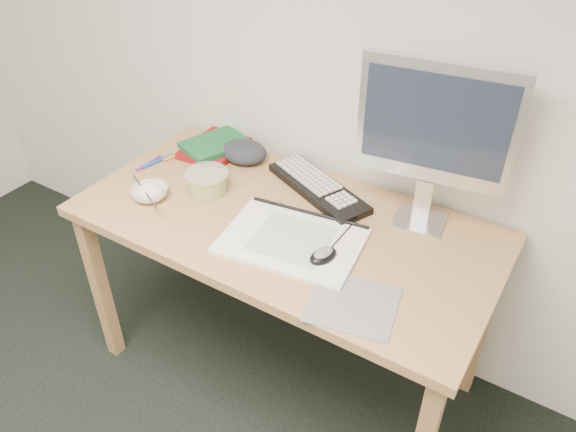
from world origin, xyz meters
name	(u,v)px	position (x,y,z in m)	size (l,w,h in m)	color
desk	(284,240)	(0.27, 1.43, 0.67)	(1.40, 0.70, 0.75)	#AF8550
mousepad	(353,304)	(0.64, 1.20, 0.75)	(0.24, 0.21, 0.00)	slate
sketchpad	(292,240)	(0.36, 1.35, 0.76)	(0.43, 0.31, 0.01)	white
keyboard	(318,188)	(0.28, 1.64, 0.76)	(0.43, 0.14, 0.03)	black
monitor	(435,128)	(0.65, 1.66, 1.09)	(0.47, 0.16, 0.55)	silver
mouse	(323,253)	(0.48, 1.32, 0.78)	(0.06, 0.10, 0.03)	black
rice_bowl	(150,193)	(-0.19, 1.29, 0.77)	(0.13, 0.13, 0.04)	silver
chopsticks	(145,192)	(-0.18, 1.27, 0.79)	(0.02, 0.02, 0.25)	#BABABD
fruit_tub	(207,182)	(-0.05, 1.43, 0.79)	(0.15, 0.15, 0.08)	gold
book_red	(216,147)	(-0.20, 1.68, 0.76)	(0.20, 0.26, 0.03)	maroon
book_green	(215,144)	(-0.19, 1.66, 0.79)	(0.17, 0.24, 0.02)	#165A2C
cloth_lump	(244,152)	(-0.07, 1.68, 0.78)	(0.15, 0.13, 0.06)	#282A30
pencil_pink	(299,214)	(0.30, 1.48, 0.75)	(0.01, 0.01, 0.19)	pink
pencil_tan	(297,212)	(0.29, 1.49, 0.75)	(0.01, 0.01, 0.20)	tan
pencil_black	(315,224)	(0.37, 1.46, 0.75)	(0.01, 0.01, 0.19)	black
marker_blue	(157,161)	(-0.34, 1.48, 0.76)	(0.01, 0.01, 0.13)	#2048AF
marker_orange	(180,154)	(-0.30, 1.57, 0.76)	(0.01, 0.01, 0.15)	orange
marker_purple	(149,163)	(-0.35, 1.46, 0.76)	(0.01, 0.01, 0.12)	#6B2892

